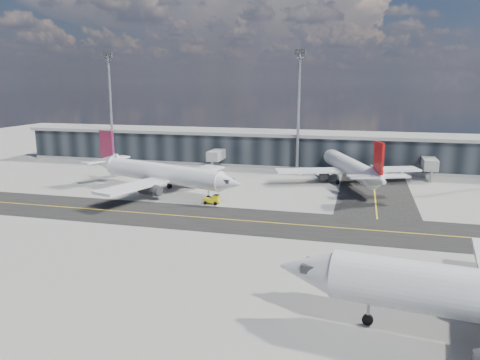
# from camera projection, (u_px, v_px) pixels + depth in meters

# --- Properties ---
(ground) EXTENTS (300.00, 300.00, 0.00)m
(ground) POSITION_uv_depth(u_px,v_px,m) (253.00, 229.00, 69.40)
(ground) COLOR gray
(ground) RESTS_ON ground
(taxiway_lanes) EXTENTS (180.00, 63.00, 0.03)m
(taxiway_lanes) POSITION_uv_depth(u_px,v_px,m) (290.00, 212.00, 78.60)
(taxiway_lanes) COLOR black
(taxiway_lanes) RESTS_ON ground
(terminal_concourse) EXTENTS (152.00, 19.80, 8.80)m
(terminal_concourse) POSITION_uv_depth(u_px,v_px,m) (301.00, 150.00, 120.57)
(terminal_concourse) COLOR black
(terminal_concourse) RESTS_ON ground
(floodlight_masts) EXTENTS (102.50, 0.70, 28.90)m
(floodlight_masts) POSITION_uv_depth(u_px,v_px,m) (299.00, 107.00, 111.64)
(floodlight_masts) COLOR gray
(floodlight_masts) RESTS_ON ground
(airliner_af) EXTENTS (37.02, 31.98, 11.29)m
(airliner_af) POSITION_uv_depth(u_px,v_px,m) (161.00, 173.00, 92.63)
(airliner_af) COLOR white
(airliner_af) RESTS_ON ground
(airliner_redtail) EXTENTS (31.03, 35.91, 10.97)m
(airliner_redtail) POSITION_uv_depth(u_px,v_px,m) (350.00, 167.00, 99.53)
(airliner_redtail) COLOR white
(airliner_redtail) RESTS_ON ground
(baggage_tug) EXTENTS (2.90, 1.61, 1.77)m
(baggage_tug) POSITION_uv_depth(u_px,v_px,m) (213.00, 199.00, 83.49)
(baggage_tug) COLOR yellow
(baggage_tug) RESTS_ON ground
(service_van) EXTENTS (5.31, 6.68, 1.69)m
(service_van) POSITION_uv_depth(u_px,v_px,m) (329.00, 176.00, 104.08)
(service_van) COLOR white
(service_van) RESTS_ON ground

